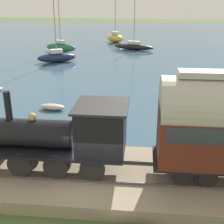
# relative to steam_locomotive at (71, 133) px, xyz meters

# --- Properties ---
(ground_plane) EXTENTS (200.00, 200.00, 0.00)m
(ground_plane) POSITION_rel_steam_locomotive_xyz_m (-0.71, -1.03, -2.41)
(ground_plane) COLOR #476033
(harbor_water) EXTENTS (80.00, 80.00, 0.01)m
(harbor_water) POSITION_rel_steam_locomotive_xyz_m (42.88, -1.03, -2.41)
(harbor_water) COLOR #38566B
(harbor_water) RESTS_ON ground
(rail_embankment) EXTENTS (5.15, 56.00, 0.68)m
(rail_embankment) POSITION_rel_steam_locomotive_xyz_m (-0.00, -1.03, -2.13)
(rail_embankment) COLOR gray
(rail_embankment) RESTS_ON ground
(steam_locomotive) EXTENTS (2.38, 6.29, 3.51)m
(steam_locomotive) POSITION_rel_steam_locomotive_xyz_m (0.00, 0.00, 0.00)
(steam_locomotive) COLOR black
(steam_locomotive) RESTS_ON rail_embankment
(sailboat_green) EXTENTS (2.43, 4.92, 9.26)m
(sailboat_green) POSITION_rel_steam_locomotive_xyz_m (32.85, 9.07, -1.68)
(sailboat_green) COLOR #236B42
(sailboat_green) RESTS_ON harbor_water
(sailboat_yellow) EXTENTS (3.29, 3.70, 9.06)m
(sailboat_yellow) POSITION_rel_steam_locomotive_xyz_m (43.25, 2.06, -1.63)
(sailboat_yellow) COLOR gold
(sailboat_yellow) RESTS_ON harbor_water
(sailboat_black) EXTENTS (2.86, 6.30, 8.74)m
(sailboat_black) POSITION_rel_steam_locomotive_xyz_m (35.75, -1.46, -1.88)
(sailboat_black) COLOR black
(sailboat_black) RESTS_ON harbor_water
(sailboat_navy) EXTENTS (3.62, 5.05, 8.09)m
(sailboat_navy) POSITION_rel_steam_locomotive_xyz_m (25.70, 7.74, -1.75)
(sailboat_navy) COLOR #192347
(sailboat_navy) RESTS_ON harbor_water
(rowboat_near_shore) EXTENTS (0.93, 1.94, 0.44)m
(rowboat_near_shore) POSITION_rel_steam_locomotive_xyz_m (8.99, 3.56, -2.19)
(rowboat_near_shore) COLOR #B7B2A3
(rowboat_near_shore) RESTS_ON harbor_water
(rowboat_far_out) EXTENTS (1.67, 2.85, 0.44)m
(rowboat_far_out) POSITION_rel_steam_locomotive_xyz_m (12.33, -6.53, -2.18)
(rowboat_far_out) COLOR #B7B2A3
(rowboat_far_out) RESTS_ON harbor_water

